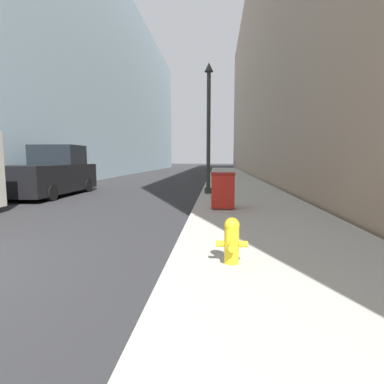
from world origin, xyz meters
The scene contains 7 objects.
sidewalk_right centered at (5.73, 18.00, 0.06)m, with size 3.75×60.00×0.13m.
building_left_glass centered at (-10.46, 26.00, 9.16)m, with size 12.00×60.00×18.32m.
building_right_stone centered at (13.71, 26.00, 10.36)m, with size 12.00×60.00×20.72m.
fire_hydrant centered at (4.77, 1.10, 0.47)m, with size 0.45×0.33×0.65m.
trash_bin centered at (4.74, 5.84, 0.68)m, with size 0.69×0.60×1.07m.
lamppost centered at (4.19, 9.70, 2.99)m, with size 0.36×0.36×5.39m.
pickup_truck centered at (-2.74, 9.52, 0.93)m, with size 2.28×5.13×2.22m.
Camera 1 is at (4.56, -3.02, 1.59)m, focal length 28.00 mm.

